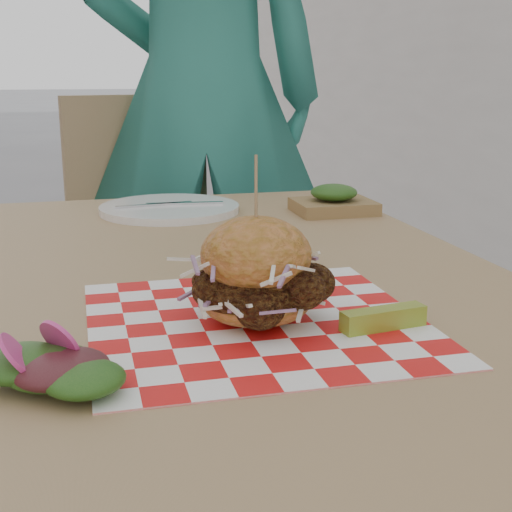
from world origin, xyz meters
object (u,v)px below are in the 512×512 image
object	(u,v)px
patio_chair	(136,239)
sandwich	(256,276)
diner	(202,95)
patio_table	(210,323)

from	to	relation	value
patio_chair	sandwich	distance (m)	1.31
diner	sandwich	distance (m)	1.30
patio_chair	sandwich	xyz separation A→B (m)	(0.03, -1.29, 0.25)
diner	patio_chair	bearing A→B (deg)	9.34
diner	patio_chair	distance (m)	0.45
diner	sandwich	world-z (taller)	diner
diner	patio_chair	world-z (taller)	diner
diner	patio_table	bearing A→B (deg)	90.26
sandwich	patio_chair	bearing A→B (deg)	91.38
patio_table	sandwich	bearing A→B (deg)	-87.15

